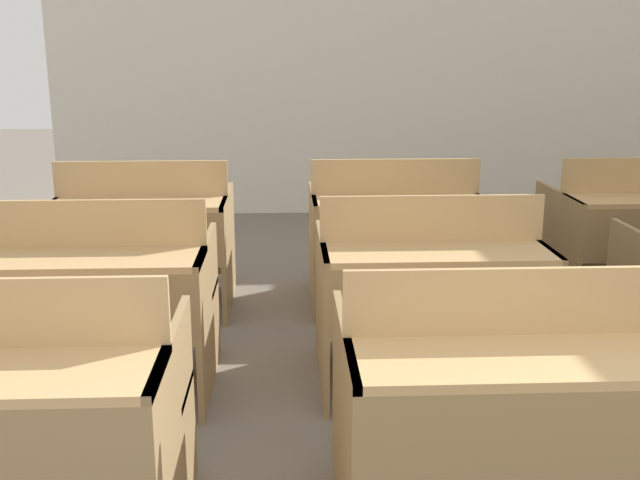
{
  "coord_description": "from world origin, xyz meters",
  "views": [
    {
      "loc": [
        -0.86,
        -0.63,
        1.6
      ],
      "look_at": [
        -0.71,
        2.54,
        0.79
      ],
      "focal_mm": 42.0,
      "sensor_mm": 36.0,
      "label": 1
    }
  ],
  "objects_px": {
    "bench_second_left": "(96,297)",
    "bench_third_center": "(394,232)",
    "bench_second_center": "(429,290)",
    "bench_third_right": "(638,230)",
    "bench_third_left": "(145,235)",
    "bench_front_left": "(7,419)",
    "bench_front_center": "(502,403)"
  },
  "relations": [
    {
      "from": "bench_second_left",
      "to": "bench_third_center",
      "type": "relative_size",
      "value": 1.0
    },
    {
      "from": "bench_second_center",
      "to": "bench_third_center",
      "type": "xyz_separation_m",
      "value": [
        0.0,
        1.18,
        0.0
      ]
    },
    {
      "from": "bench_second_center",
      "to": "bench_third_right",
      "type": "height_order",
      "value": "same"
    },
    {
      "from": "bench_second_left",
      "to": "bench_second_center",
      "type": "xyz_separation_m",
      "value": [
        1.57,
        0.03,
        0.0
      ]
    },
    {
      "from": "bench_third_left",
      "to": "bench_third_right",
      "type": "height_order",
      "value": "same"
    },
    {
      "from": "bench_front_left",
      "to": "bench_third_center",
      "type": "bearing_deg",
      "value": 56.83
    },
    {
      "from": "bench_second_center",
      "to": "bench_third_right",
      "type": "xyz_separation_m",
      "value": [
        1.57,
        1.16,
        0.0
      ]
    },
    {
      "from": "bench_front_left",
      "to": "bench_third_center",
      "type": "relative_size",
      "value": 1.0
    },
    {
      "from": "bench_third_left",
      "to": "bench_third_center",
      "type": "distance_m",
      "value": 1.57
    },
    {
      "from": "bench_front_left",
      "to": "bench_second_left",
      "type": "xyz_separation_m",
      "value": [
        -0.01,
        1.19,
        0.0
      ]
    },
    {
      "from": "bench_front_left",
      "to": "bench_second_left",
      "type": "distance_m",
      "value": 1.19
    },
    {
      "from": "bench_second_center",
      "to": "bench_front_left",
      "type": "bearing_deg",
      "value": -142.11
    },
    {
      "from": "bench_front_center",
      "to": "bench_third_center",
      "type": "xyz_separation_m",
      "value": [
        -0.02,
        2.37,
        0.0
      ]
    },
    {
      "from": "bench_third_left",
      "to": "bench_third_right",
      "type": "relative_size",
      "value": 1.0
    },
    {
      "from": "bench_third_left",
      "to": "bench_third_right",
      "type": "distance_m",
      "value": 3.13
    },
    {
      "from": "bench_second_center",
      "to": "bench_third_center",
      "type": "height_order",
      "value": "same"
    },
    {
      "from": "bench_second_left",
      "to": "bench_second_center",
      "type": "distance_m",
      "value": 1.57
    },
    {
      "from": "bench_front_center",
      "to": "bench_second_center",
      "type": "bearing_deg",
      "value": 90.78
    },
    {
      "from": "bench_second_left",
      "to": "bench_third_center",
      "type": "xyz_separation_m",
      "value": [
        1.57,
        1.21,
        0.0
      ]
    },
    {
      "from": "bench_third_right",
      "to": "bench_front_center",
      "type": "bearing_deg",
      "value": -123.51
    },
    {
      "from": "bench_third_right",
      "to": "bench_front_left",
      "type": "bearing_deg",
      "value": -142.84
    },
    {
      "from": "bench_front_center",
      "to": "bench_second_left",
      "type": "height_order",
      "value": "same"
    },
    {
      "from": "bench_front_center",
      "to": "bench_third_left",
      "type": "xyz_separation_m",
      "value": [
        -1.58,
        2.36,
        0.0
      ]
    },
    {
      "from": "bench_front_center",
      "to": "bench_second_center",
      "type": "height_order",
      "value": "same"
    },
    {
      "from": "bench_front_center",
      "to": "bench_third_right",
      "type": "bearing_deg",
      "value": 56.49
    },
    {
      "from": "bench_front_left",
      "to": "bench_third_right",
      "type": "relative_size",
      "value": 1.0
    },
    {
      "from": "bench_second_left",
      "to": "bench_third_right",
      "type": "distance_m",
      "value": 3.36
    },
    {
      "from": "bench_third_left",
      "to": "bench_third_center",
      "type": "relative_size",
      "value": 1.0
    },
    {
      "from": "bench_third_center",
      "to": "bench_third_right",
      "type": "height_order",
      "value": "same"
    },
    {
      "from": "bench_second_left",
      "to": "bench_third_left",
      "type": "height_order",
      "value": "same"
    },
    {
      "from": "bench_front_center",
      "to": "bench_second_left",
      "type": "distance_m",
      "value": 1.97
    },
    {
      "from": "bench_front_center",
      "to": "bench_second_left",
      "type": "bearing_deg",
      "value": 143.98
    }
  ]
}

